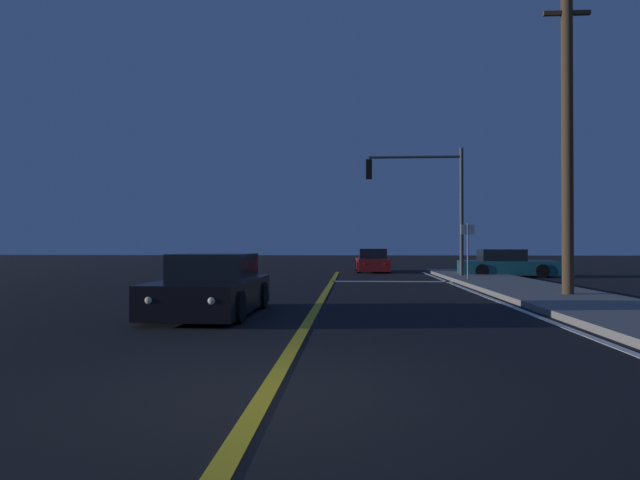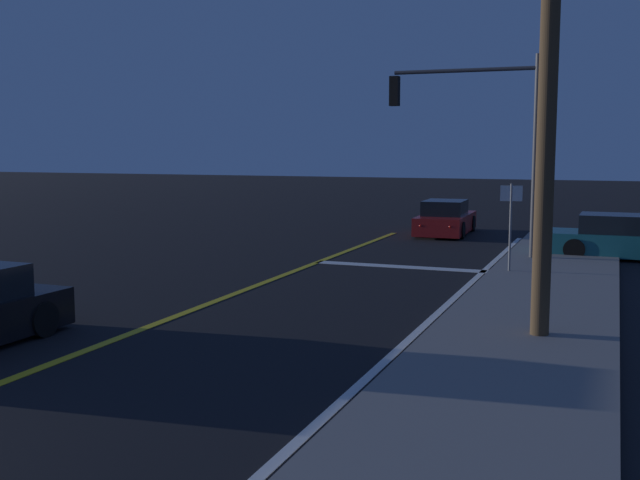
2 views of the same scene
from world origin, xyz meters
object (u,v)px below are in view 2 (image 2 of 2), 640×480
at_px(utility_pole_right, 549,52).
at_px(traffic_signal_near_right, 482,124).
at_px(car_distant_tail_teal, 622,239).
at_px(car_parked_curb_red, 446,220).
at_px(street_sign_corner, 511,214).

bearing_deg(utility_pole_right, traffic_signal_near_right, 105.53).
bearing_deg(traffic_signal_near_right, car_distant_tail_teal, -156.22).
relative_size(car_parked_curb_red, street_sign_corner, 1.82).
relative_size(traffic_signal_near_right, street_sign_corner, 2.48).
height_order(utility_pole_right, street_sign_corner, utility_pole_right).
bearing_deg(street_sign_corner, car_distant_tail_teal, 58.83).
height_order(car_distant_tail_teal, street_sign_corner, street_sign_corner).
xyz_separation_m(car_parked_curb_red, street_sign_corner, (3.60, -9.03, 1.05)).
xyz_separation_m(car_distant_tail_teal, street_sign_corner, (-2.77, -4.58, 1.05)).
bearing_deg(street_sign_corner, car_parked_curb_red, 111.73).
relative_size(car_distant_tail_teal, utility_pole_right, 0.48).
distance_m(car_parked_curb_red, utility_pole_right, 17.19).
height_order(traffic_signal_near_right, street_sign_corner, traffic_signal_near_right).
bearing_deg(car_parked_curb_red, traffic_signal_near_right, -71.43).
bearing_deg(traffic_signal_near_right, utility_pole_right, 105.53).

